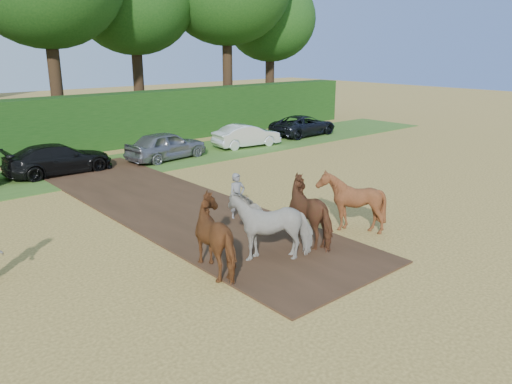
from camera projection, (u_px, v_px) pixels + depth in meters
ground at (270, 286)px, 11.96m from camera, size 120.00×120.00×0.00m
earth_strip at (170, 205)px, 17.97m from camera, size 4.50×17.00×0.05m
grass_verge at (58, 175)px, 22.12m from camera, size 50.00×5.00×0.03m
hedgerow at (22, 130)px, 24.97m from camera, size 46.00×1.60×3.00m
plough_team at (291, 217)px, 13.98m from camera, size 6.32×4.40×1.87m
parked_cars at (57, 160)px, 22.09m from camera, size 35.77×3.16×1.48m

